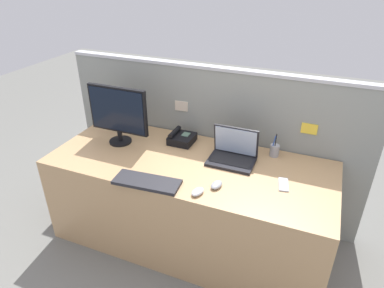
{
  "coord_description": "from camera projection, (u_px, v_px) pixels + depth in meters",
  "views": [
    {
      "loc": [
        0.79,
        -1.89,
        1.98
      ],
      "look_at": [
        0.0,
        0.05,
        0.83
      ],
      "focal_mm": 31.76,
      "sensor_mm": 36.0,
      "label": 1
    }
  ],
  "objects": [
    {
      "name": "laptop",
      "position": [
        233.0,
        152.0,
        2.4
      ],
      "size": [
        0.32,
        0.23,
        0.24
      ],
      "color": "black",
      "rests_on": "desk"
    },
    {
      "name": "computer_mouse_right_hand",
      "position": [
        198.0,
        192.0,
        2.07
      ],
      "size": [
        0.08,
        0.11,
        0.03
      ],
      "primitive_type": "ellipsoid",
      "rotation": [
        0.0,
        0.0,
        -0.25
      ],
      "color": "silver",
      "rests_on": "desk"
    },
    {
      "name": "ground_plane",
      "position": [
        190.0,
        236.0,
        2.75
      ],
      "size": [
        10.0,
        10.0,
        0.0
      ],
      "primitive_type": "plane",
      "color": "slate"
    },
    {
      "name": "desk",
      "position": [
        190.0,
        202.0,
        2.58
      ],
      "size": [
        2.02,
        0.82,
        0.71
      ],
      "primitive_type": "cube",
      "color": "tan",
      "rests_on": "ground_plane"
    },
    {
      "name": "pen_cup",
      "position": [
        274.0,
        150.0,
        2.46
      ],
      "size": [
        0.07,
        0.07,
        0.18
      ],
      "color": "#99999E",
      "rests_on": "desk"
    },
    {
      "name": "keyboard_main",
      "position": [
        147.0,
        182.0,
        2.17
      ],
      "size": [
        0.44,
        0.2,
        0.02
      ],
      "primitive_type": "cube",
      "rotation": [
        0.0,
        0.0,
        0.08
      ],
      "color": "#232328",
      "rests_on": "desk"
    },
    {
      "name": "desktop_monitor",
      "position": [
        118.0,
        113.0,
        2.56
      ],
      "size": [
        0.48,
        0.17,
        0.45
      ],
      "color": "black",
      "rests_on": "desk"
    },
    {
      "name": "computer_mouse_left_hand",
      "position": [
        216.0,
        185.0,
        2.14
      ],
      "size": [
        0.08,
        0.11,
        0.03
      ],
      "primitive_type": "ellipsoid",
      "rotation": [
        0.0,
        0.0,
        -0.17
      ],
      "color": "#9EA0A8",
      "rests_on": "desk"
    },
    {
      "name": "desk_phone",
      "position": [
        181.0,
        138.0,
        2.65
      ],
      "size": [
        0.18,
        0.19,
        0.1
      ],
      "color": "black",
      "rests_on": "desk"
    },
    {
      "name": "cell_phone_silver_slab",
      "position": [
        283.0,
        184.0,
        2.16
      ],
      "size": [
        0.09,
        0.15,
        0.01
      ],
      "primitive_type": "cube",
      "rotation": [
        0.0,
        0.0,
        0.19
      ],
      "color": "#B7BAC1",
      "rests_on": "desk"
    },
    {
      "name": "cubicle_divider",
      "position": [
        210.0,
        142.0,
        2.81
      ],
      "size": [
        2.46,
        0.08,
        1.28
      ],
      "color": "gray",
      "rests_on": "ground_plane"
    }
  ]
}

